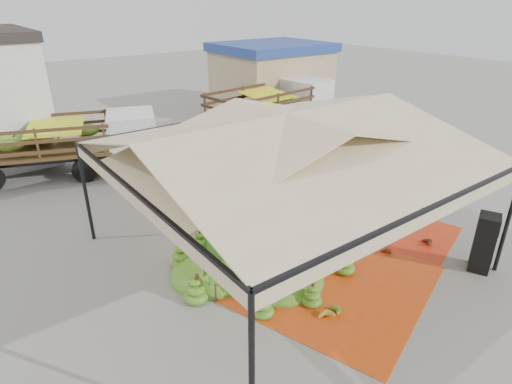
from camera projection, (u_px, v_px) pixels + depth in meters
ground at (282, 253)px, 12.08m from camera, size 90.00×90.00×0.00m
canopy_tent at (285, 142)px, 10.70m from camera, size 8.10×8.10×4.00m
building_tan at (272, 78)px, 26.11m from camera, size 6.30×5.30×4.10m
tarp_left at (333, 282)px, 10.85m from camera, size 5.73×5.59×0.01m
tarp_right at (366, 235)px, 13.00m from camera, size 5.47×5.62×0.01m
banana_heap at (271, 240)px, 11.60m from camera, size 6.55×5.83×1.20m
hand_yellow_a at (306, 273)px, 11.03m from camera, size 0.48×0.40×0.21m
hand_yellow_b at (326, 316)px, 9.54m from camera, size 0.65×0.64×0.23m
hand_red_a at (425, 241)px, 12.46m from camera, size 0.64×0.60×0.23m
hand_red_b at (386, 252)px, 11.98m from camera, size 0.49×0.43×0.19m
hand_green at (332, 310)px, 9.73m from camera, size 0.56×0.48×0.23m
hanging_bunches at (286, 161)px, 11.38m from camera, size 4.74×0.24×0.20m
speaker_stack at (484, 243)px, 11.07m from camera, size 0.73×0.69×1.59m
banana_leaves at (211, 293)px, 10.46m from camera, size 0.96×1.36×3.70m
vendor at (246, 179)px, 14.45m from camera, size 0.84×0.72×1.95m
truck_left at (75, 139)px, 16.98m from camera, size 7.20×4.59×2.34m
truck_right at (277, 104)px, 22.17m from camera, size 7.49×3.34×2.48m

